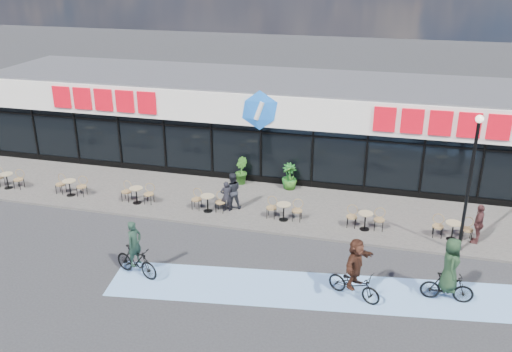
# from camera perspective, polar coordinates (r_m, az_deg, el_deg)

# --- Properties ---
(ground) EXTENTS (120.00, 120.00, 0.00)m
(ground) POSITION_cam_1_polar(r_m,az_deg,el_deg) (20.75, -4.22, -8.12)
(ground) COLOR #28282B
(ground) RESTS_ON ground
(sidewalk) EXTENTS (44.00, 5.00, 0.10)m
(sidewalk) POSITION_cam_1_polar(r_m,az_deg,el_deg) (24.53, -0.90, -2.89)
(sidewalk) COLOR #5C5851
(sidewalk) RESTS_ON ground
(bike_lane) EXTENTS (14.17, 4.13, 0.01)m
(bike_lane) POSITION_cam_1_polar(r_m,az_deg,el_deg) (18.72, 6.22, -11.89)
(bike_lane) COLOR #75A5DE
(bike_lane) RESTS_ON ground
(building) EXTENTS (30.60, 6.57, 4.75)m
(building) POSITION_cam_1_polar(r_m,az_deg,el_deg) (28.66, 1.96, 5.75)
(building) COLOR black
(building) RESTS_ON ground
(lamp_post) EXTENTS (0.28, 0.28, 5.32)m
(lamp_post) POSITION_cam_1_polar(r_m,az_deg,el_deg) (20.72, 21.67, 0.21)
(lamp_post) COLOR black
(lamp_post) RESTS_ON sidewalk
(bistro_set_0) EXTENTS (1.54, 0.62, 0.90)m
(bistro_set_0) POSITION_cam_1_polar(r_m,az_deg,el_deg) (28.48, -24.62, -0.24)
(bistro_set_0) COLOR tan
(bistro_set_0) RESTS_ON sidewalk
(bistro_set_1) EXTENTS (1.54, 0.62, 0.90)m
(bistro_set_1) POSITION_cam_1_polar(r_m,az_deg,el_deg) (26.54, -18.92, -0.95)
(bistro_set_1) COLOR tan
(bistro_set_1) RESTS_ON sidewalk
(bistro_set_2) EXTENTS (1.54, 0.62, 0.90)m
(bistro_set_2) POSITION_cam_1_polar(r_m,az_deg,el_deg) (24.91, -12.38, -1.75)
(bistro_set_2) COLOR tan
(bistro_set_2) RESTS_ON sidewalk
(bistro_set_3) EXTENTS (1.54, 0.62, 0.90)m
(bistro_set_3) POSITION_cam_1_polar(r_m,az_deg,el_deg) (23.66, -5.04, -2.61)
(bistro_set_3) COLOR tan
(bistro_set_3) RESTS_ON sidewalk
(bistro_set_4) EXTENTS (1.54, 0.62, 0.90)m
(bistro_set_4) POSITION_cam_1_polar(r_m,az_deg,el_deg) (22.83, 2.98, -3.51)
(bistro_set_4) COLOR tan
(bistro_set_4) RESTS_ON sidewalk
(bistro_set_5) EXTENTS (1.54, 0.62, 0.90)m
(bistro_set_5) POSITION_cam_1_polar(r_m,az_deg,el_deg) (22.49, 11.44, -4.38)
(bistro_set_5) COLOR tan
(bistro_set_5) RESTS_ON sidewalk
(bistro_set_6) EXTENTS (1.54, 0.62, 0.90)m
(bistro_set_6) POSITION_cam_1_polar(r_m,az_deg,el_deg) (22.65, 19.99, -5.17)
(bistro_set_6) COLOR tan
(bistro_set_6) RESTS_ON sidewalk
(potted_plant_left) EXTENTS (0.85, 0.91, 1.30)m
(potted_plant_left) POSITION_cam_1_polar(r_m,az_deg,el_deg) (26.30, -1.61, 0.56)
(potted_plant_left) COLOR #285C1A
(potted_plant_left) RESTS_ON sidewalk
(potted_plant_mid) EXTENTS (0.90, 0.90, 1.14)m
(potted_plant_mid) POSITION_cam_1_polar(r_m,az_deg,el_deg) (25.71, 3.61, -0.20)
(potted_plant_mid) COLOR #2A5D1A
(potted_plant_mid) RESTS_ON sidewalk
(potted_plant_right) EXTENTS (0.94, 0.94, 1.23)m
(potted_plant_right) POSITION_cam_1_polar(r_m,az_deg,el_deg) (25.79, 3.49, -0.02)
(potted_plant_right) COLOR #18561C
(potted_plant_right) RESTS_ON sidewalk
(patron_left) EXTENTS (0.59, 0.49, 1.39)m
(patron_left) POSITION_cam_1_polar(r_m,az_deg,el_deg) (23.45, -3.16, -2.15)
(patron_left) COLOR black
(patron_left) RESTS_ON sidewalk
(patron_right) EXTENTS (1.00, 0.91, 1.67)m
(patron_right) POSITION_cam_1_polar(r_m,az_deg,el_deg) (23.63, -2.54, -1.57)
(patron_right) COLOR #202228
(patron_right) RESTS_ON sidewalk
(pedestrian_a) EXTENTS (0.61, 1.01, 1.61)m
(pedestrian_a) POSITION_cam_1_polar(r_m,az_deg,el_deg) (22.55, 22.39, -4.66)
(pedestrian_a) COLOR #4E2828
(pedestrian_a) RESTS_ON sidewalk
(cyclist_a) EXTENTS (1.98, 1.65, 2.16)m
(cyclist_a) POSITION_cam_1_polar(r_m,az_deg,el_deg) (18.08, 10.38, -10.02)
(cyclist_a) COLOR black
(cyclist_a) RESTS_ON ground
(cyclist_b) EXTENTS (1.68, 0.90, 2.27)m
(cyclist_b) POSITION_cam_1_polar(r_m,az_deg,el_deg) (18.68, 19.65, -9.79)
(cyclist_b) COLOR black
(cyclist_b) RESTS_ON ground
(cyclist_c) EXTENTS (1.93, 1.06, 2.09)m
(cyclist_c) POSITION_cam_1_polar(r_m,az_deg,el_deg) (19.48, -12.54, -8.29)
(cyclist_c) COLOR black
(cyclist_c) RESTS_ON ground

